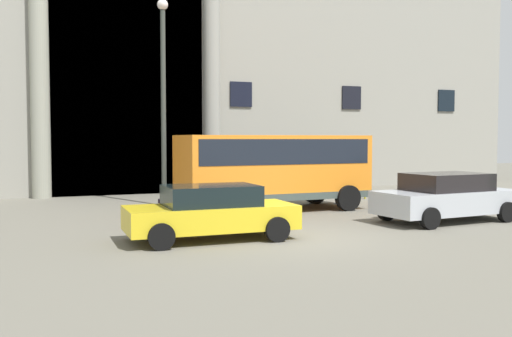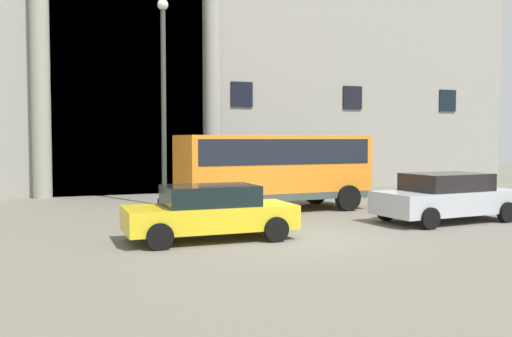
# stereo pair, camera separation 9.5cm
# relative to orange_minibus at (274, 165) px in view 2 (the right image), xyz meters

# --- Properties ---
(ground_plane) EXTENTS (80.00, 64.00, 0.12)m
(ground_plane) POSITION_rel_orange_minibus_xyz_m (-1.60, -5.50, -1.65)
(ground_plane) COLOR #666357
(orange_minibus) EXTENTS (6.74, 2.82, 2.64)m
(orange_minibus) POSITION_rel_orange_minibus_xyz_m (0.00, 0.00, 0.00)
(orange_minibus) COLOR orange
(orange_minibus) RESTS_ON ground_plane
(bus_stop_sign) EXTENTS (0.44, 0.08, 2.52)m
(bus_stop_sign) POSITION_rel_orange_minibus_xyz_m (5.08, 2.09, -0.02)
(bus_stop_sign) COLOR #A09416
(bus_stop_sign) RESTS_ON ground_plane
(hedge_planter_east) EXTENTS (1.67, 0.74, 1.63)m
(hedge_planter_east) POSITION_rel_orange_minibus_xyz_m (-0.05, 5.16, -0.80)
(hedge_planter_east) COLOR gray
(hedge_planter_east) RESTS_ON ground_plane
(hedge_planter_entrance_left) EXTENTS (1.52, 0.77, 1.61)m
(hedge_planter_entrance_left) POSITION_rel_orange_minibus_xyz_m (5.11, 5.17, -0.81)
(hedge_planter_entrance_left) COLOR slate
(hedge_planter_entrance_left) RESTS_ON ground_plane
(parked_coupe_end) EXTENTS (4.20, 1.94, 1.37)m
(parked_coupe_end) POSITION_rel_orange_minibus_xyz_m (-3.74, -4.74, -0.88)
(parked_coupe_end) COLOR gold
(parked_coupe_end) RESTS_ON ground_plane
(parked_compact_extra) EXTENTS (4.59, 2.35, 1.47)m
(parked_compact_extra) POSITION_rel_orange_minibus_xyz_m (3.84, -4.37, -0.83)
(parked_compact_extra) COLOR #AFB5BC
(parked_compact_extra) RESTS_ON ground_plane
(motorcycle_near_kerb) EXTENTS (1.91, 0.55, 0.89)m
(motorcycle_near_kerb) POSITION_rel_orange_minibus_xyz_m (-4.18, -2.43, -1.13)
(motorcycle_near_kerb) COLOR black
(motorcycle_near_kerb) RESTS_ON ground_plane
(lamppost_plaza_centre) EXTENTS (0.40, 0.40, 7.69)m
(lamppost_plaza_centre) POSITION_rel_orange_minibus_xyz_m (-3.31, 2.76, 2.88)
(lamppost_plaza_centre) COLOR #383D37
(lamppost_plaza_centre) RESTS_ON ground_plane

